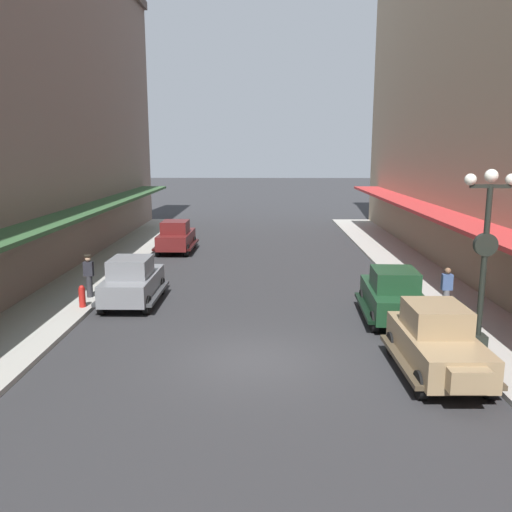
% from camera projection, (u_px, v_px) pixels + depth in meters
% --- Properties ---
extents(ground_plane, '(200.00, 200.00, 0.00)m').
position_uv_depth(ground_plane, '(253.00, 360.00, 15.06)').
color(ground_plane, '#2D2D30').
extents(parked_car_0, '(2.30, 4.32, 1.84)m').
position_uv_depth(parked_car_0, '(393.00, 293.00, 18.48)').
color(parked_car_0, '#193D23').
rests_on(parked_car_0, ground).
extents(parked_car_1, '(2.17, 4.27, 1.84)m').
position_uv_depth(parked_car_1, '(176.00, 236.00, 30.85)').
color(parked_car_1, '#591919').
rests_on(parked_car_1, ground).
extents(parked_car_2, '(2.15, 4.26, 1.84)m').
position_uv_depth(parked_car_2, '(133.00, 280.00, 20.40)').
color(parked_car_2, slate).
rests_on(parked_car_2, ground).
extents(parked_car_3, '(2.19, 4.28, 1.84)m').
position_uv_depth(parked_car_3, '(437.00, 340.00, 13.94)').
color(parked_car_3, '#997F5B').
rests_on(parked_car_3, ground).
extents(lamp_post_with_clock, '(1.42, 0.44, 5.16)m').
position_uv_depth(lamp_post_with_clock, '(485.00, 254.00, 14.77)').
color(lamp_post_with_clock, black).
rests_on(lamp_post_with_clock, sidewalk_right).
extents(fire_hydrant, '(0.24, 0.24, 0.82)m').
position_uv_depth(fire_hydrant, '(82.00, 296.00, 19.57)').
color(fire_hydrant, '#B21E19').
rests_on(fire_hydrant, sidewalk_left).
extents(pedestrian_0, '(0.36, 0.24, 1.64)m').
position_uv_depth(pedestrian_0, '(446.00, 290.00, 18.74)').
color(pedestrian_0, slate).
rests_on(pedestrian_0, sidewalk_right).
extents(pedestrian_2, '(0.36, 0.28, 1.67)m').
position_uv_depth(pedestrian_2, '(89.00, 275.00, 20.82)').
color(pedestrian_2, '#2D2D33').
rests_on(pedestrian_2, sidewalk_left).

